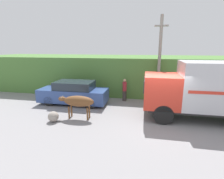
{
  "coord_description": "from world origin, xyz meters",
  "views": [
    {
      "loc": [
        -0.87,
        -8.78,
        3.8
      ],
      "look_at": [
        -2.61,
        0.22,
        1.56
      ],
      "focal_mm": 28.0,
      "sensor_mm": 36.0,
      "label": 1
    }
  ],
  "objects": [
    {
      "name": "pedestrian_on_hill",
      "position": [
        -2.29,
        3.27,
        0.9
      ],
      "size": [
        0.35,
        0.35,
        1.62
      ],
      "rotation": [
        0.0,
        0.0,
        2.91
      ],
      "color": "#38332D",
      "rests_on": "ground_plane"
    },
    {
      "name": "ground_plane",
      "position": [
        0.0,
        0.0,
        0.0
      ],
      "size": [
        60.0,
        60.0,
        0.0
      ],
      "primitive_type": "plane",
      "color": "gray"
    },
    {
      "name": "hillside_embankment",
      "position": [
        0.0,
        7.02,
        1.5
      ],
      "size": [
        32.0,
        6.3,
        2.99
      ],
      "color": "#4C7A38",
      "rests_on": "ground_plane"
    },
    {
      "name": "cargo_truck",
      "position": [
        2.3,
        0.74,
        1.7
      ],
      "size": [
        6.06,
        2.3,
        3.09
      ],
      "rotation": [
        0.0,
        0.0,
        -0.04
      ],
      "color": "#2D2D2D",
      "rests_on": "ground_plane"
    },
    {
      "name": "roadside_rock",
      "position": [
        -5.49,
        -1.02,
        0.27
      ],
      "size": [
        0.55,
        0.55,
        0.55
      ],
      "color": "gray",
      "rests_on": "ground_plane"
    },
    {
      "name": "parked_suv",
      "position": [
        -5.62,
        2.0,
        0.76
      ],
      "size": [
        4.61,
        1.73,
        1.56
      ],
      "rotation": [
        0.0,
        0.0,
        -0.06
      ],
      "color": "#334C8C",
      "rests_on": "ground_plane"
    },
    {
      "name": "brown_cow",
      "position": [
        -4.37,
        -0.33,
        0.95
      ],
      "size": [
        2.01,
        0.59,
        1.26
      ],
      "rotation": [
        0.0,
        0.0,
        0.17
      ],
      "color": "brown",
      "rests_on": "ground_plane"
    },
    {
      "name": "utility_pole",
      "position": [
        0.02,
        3.62,
        3.05
      ],
      "size": [
        0.9,
        0.21,
        5.85
      ],
      "color": "gray",
      "rests_on": "ground_plane"
    },
    {
      "name": "building_backdrop",
      "position": [
        -3.92,
        5.32,
        1.35
      ],
      "size": [
        6.5,
        2.7,
        2.68
      ],
      "color": "#8CC69E",
      "rests_on": "ground_plane"
    }
  ]
}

